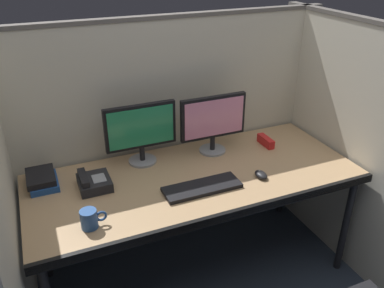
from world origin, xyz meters
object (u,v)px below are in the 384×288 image
object	(u,v)px
coffee_mug	(90,219)
desk_phone	(93,182)
desk	(196,183)
red_stapler	(266,141)
keyboard_main	(202,187)
book_stack	(42,180)
computer_mouse	(261,175)
monitor_left	(141,130)
monitor_right	(213,120)

from	to	relation	value
coffee_mug	desk_phone	xyz separation A→B (m)	(0.08, 0.34, -0.01)
desk	desk_phone	bearing A→B (deg)	168.53
desk_phone	red_stapler	bearing A→B (deg)	3.38
coffee_mug	red_stapler	bearing A→B (deg)	18.27
coffee_mug	desk_phone	distance (m)	0.35
keyboard_main	desk_phone	bearing A→B (deg)	155.32
coffee_mug	red_stapler	world-z (taller)	coffee_mug
book_stack	desk_phone	size ratio (longest dim) A/B	1.15
keyboard_main	computer_mouse	world-z (taller)	computer_mouse
monitor_left	coffee_mug	xyz separation A→B (m)	(-0.41, -0.51, -0.17)
book_stack	red_stapler	bearing A→B (deg)	-2.67
coffee_mug	desk_phone	size ratio (longest dim) A/B	0.66
keyboard_main	desk_phone	distance (m)	0.60
monitor_right	red_stapler	distance (m)	0.41
book_stack	desk_phone	distance (m)	0.29
desk	computer_mouse	size ratio (longest dim) A/B	19.79
keyboard_main	coffee_mug	world-z (taller)	coffee_mug
monitor_left	desk	bearing A→B (deg)	-50.50
desk	desk_phone	distance (m)	0.58
monitor_right	computer_mouse	distance (m)	0.46
monitor_left	book_stack	world-z (taller)	monitor_left
coffee_mug	desk	bearing A→B (deg)	19.04
desk_phone	red_stapler	world-z (taller)	desk_phone
monitor_left	coffee_mug	distance (m)	0.67
computer_mouse	book_stack	xyz separation A→B (m)	(-1.16, 0.40, 0.02)
desk	computer_mouse	bearing A→B (deg)	-24.64
coffee_mug	red_stapler	size ratio (longest dim) A/B	0.84
desk	desk_phone	xyz separation A→B (m)	(-0.56, 0.11, 0.08)
monitor_left	monitor_right	distance (m)	0.46
desk	book_stack	distance (m)	0.86
monitor_right	desk_phone	distance (m)	0.82
computer_mouse	coffee_mug	distance (m)	0.98
monitor_right	coffee_mug	world-z (taller)	monitor_right
monitor_left	red_stapler	distance (m)	0.84
monitor_right	keyboard_main	bearing A→B (deg)	-122.97
book_stack	desk_phone	xyz separation A→B (m)	(0.26, -0.13, -0.00)
monitor_left	keyboard_main	size ratio (longest dim) A/B	1.00
monitor_left	computer_mouse	world-z (taller)	monitor_left
keyboard_main	computer_mouse	bearing A→B (deg)	-3.30
desk_phone	red_stapler	size ratio (longest dim) A/B	1.27
desk_phone	red_stapler	distance (m)	1.15
keyboard_main	computer_mouse	xyz separation A→B (m)	(0.36, -0.02, 0.01)
keyboard_main	red_stapler	world-z (taller)	red_stapler
computer_mouse	desk_phone	world-z (taller)	desk_phone
monitor_left	keyboard_main	xyz separation A→B (m)	(0.21, -0.42, -0.20)
monitor_right	keyboard_main	world-z (taller)	monitor_right
monitor_left	book_stack	size ratio (longest dim) A/B	1.96
computer_mouse	book_stack	distance (m)	1.23
desk_phone	book_stack	bearing A→B (deg)	152.51
book_stack	computer_mouse	bearing A→B (deg)	-19.16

